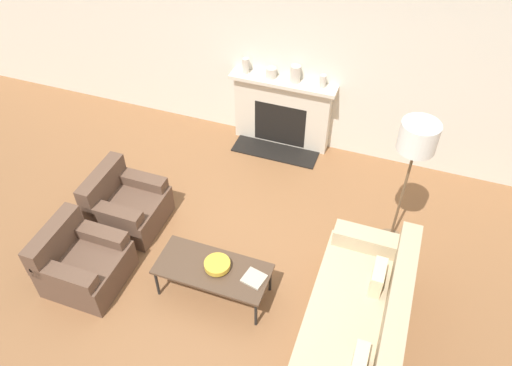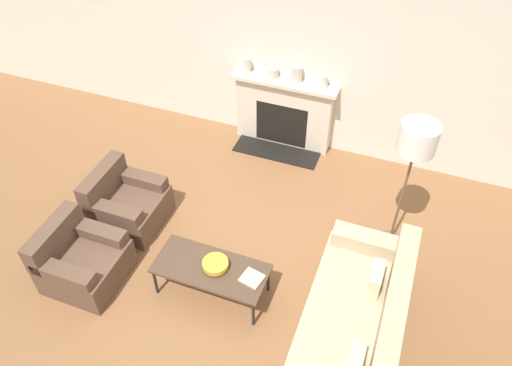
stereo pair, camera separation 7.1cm
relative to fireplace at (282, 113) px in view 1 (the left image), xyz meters
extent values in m
plane|color=brown|center=(-0.06, -2.67, -0.51)|extent=(18.00, 18.00, 0.00)
cube|color=silver|center=(-0.06, 0.15, 0.94)|extent=(18.00, 0.06, 2.90)
cube|color=beige|center=(0.00, 0.02, -0.01)|extent=(1.38, 0.20, 1.00)
cube|color=black|center=(0.00, -0.07, -0.15)|extent=(0.76, 0.04, 0.65)
cube|color=black|center=(0.00, -0.26, -0.50)|extent=(1.24, 0.40, 0.02)
cube|color=beige|center=(0.00, -0.01, 0.52)|extent=(1.50, 0.28, 0.05)
cube|color=tan|center=(1.64, -2.94, -0.30)|extent=(0.90, 2.16, 0.43)
cube|color=tan|center=(2.00, -2.94, 0.12)|extent=(0.20, 2.16, 0.41)
cube|color=tan|center=(1.64, -1.97, 0.02)|extent=(0.83, 0.22, 0.20)
cube|color=beige|center=(1.77, -2.45, 0.06)|extent=(0.12, 0.32, 0.28)
cube|color=beige|center=(1.77, -3.43, 0.06)|extent=(0.12, 0.32, 0.28)
cube|color=brown|center=(-1.26, -3.12, -0.32)|extent=(0.79, 0.79, 0.39)
cube|color=brown|center=(-1.57, -3.12, 0.05)|extent=(0.18, 0.79, 0.35)
cube|color=brown|center=(-1.26, -3.42, -0.06)|extent=(0.71, 0.18, 0.14)
cube|color=brown|center=(-1.26, -2.82, -0.06)|extent=(0.71, 0.18, 0.14)
cube|color=brown|center=(-1.26, -2.18, -0.32)|extent=(0.79, 0.79, 0.39)
cube|color=brown|center=(-1.57, -2.18, 0.05)|extent=(0.18, 0.79, 0.35)
cube|color=brown|center=(-1.26, -2.49, -0.06)|extent=(0.71, 0.18, 0.14)
cube|color=brown|center=(-1.26, -1.88, -0.06)|extent=(0.71, 0.18, 0.14)
cube|color=#4C3828|center=(0.12, -2.80, -0.11)|extent=(1.21, 0.54, 0.03)
cylinder|color=black|center=(-0.44, -3.03, -0.32)|extent=(0.03, 0.03, 0.39)
cylinder|color=black|center=(0.69, -3.03, -0.32)|extent=(0.03, 0.03, 0.39)
cylinder|color=black|center=(-0.44, -2.57, -0.32)|extent=(0.03, 0.03, 0.39)
cylinder|color=black|center=(0.69, -2.57, -0.32)|extent=(0.03, 0.03, 0.39)
cylinder|color=gold|center=(0.17, -2.77, -0.08)|extent=(0.10, 0.10, 0.02)
cylinder|color=gold|center=(0.17, -2.77, -0.04)|extent=(0.28, 0.28, 0.06)
cube|color=#B2A893|center=(0.58, -2.78, -0.08)|extent=(0.25, 0.25, 0.02)
cylinder|color=brown|center=(1.83, -1.42, -0.50)|extent=(0.36, 0.36, 0.03)
cylinder|color=brown|center=(1.83, -1.42, 0.24)|extent=(0.03, 0.03, 1.46)
cylinder|color=white|center=(1.83, -1.42, 1.09)|extent=(0.39, 0.39, 0.31)
cylinder|color=beige|center=(-0.55, 0.02, 0.65)|extent=(0.09, 0.09, 0.21)
cylinder|color=beige|center=(-0.18, 0.02, 0.61)|extent=(0.14, 0.14, 0.14)
cylinder|color=beige|center=(0.16, 0.02, 0.66)|extent=(0.14, 0.14, 0.24)
cylinder|color=beige|center=(0.54, 0.02, 0.63)|extent=(0.09, 0.09, 0.17)
camera|label=1|loc=(1.63, -5.66, 4.14)|focal=35.00mm
camera|label=2|loc=(1.70, -5.64, 4.14)|focal=35.00mm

